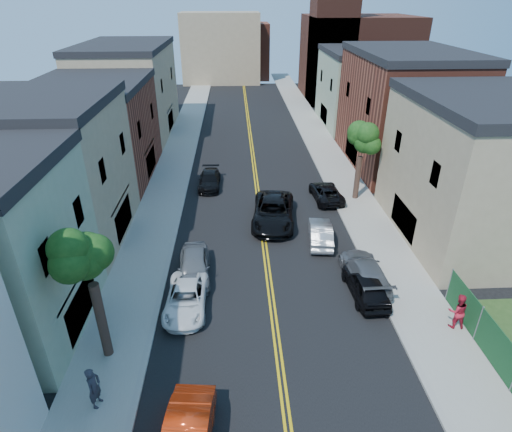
{
  "coord_description": "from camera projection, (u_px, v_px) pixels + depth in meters",
  "views": [
    {
      "loc": [
        -1.78,
        -0.52,
        14.93
      ],
      "look_at": [
        -0.54,
        23.71,
        2.0
      ],
      "focal_mm": 29.41,
      "sensor_mm": 36.0,
      "label": 1
    }
  ],
  "objects": [
    {
      "name": "sidewalk_left",
      "position": [
        175.0,
        159.0,
        42.42
      ],
      "size": [
        3.2,
        100.0,
        0.15
      ],
      "primitive_type": "cube",
      "color": "gray",
      "rests_on": "ground"
    },
    {
      "name": "sidewalk_right",
      "position": [
        330.0,
        156.0,
        43.14
      ],
      "size": [
        3.2,
        100.0,
        0.15
      ],
      "primitive_type": "cube",
      "color": "gray",
      "rests_on": "ground"
    },
    {
      "name": "curb_left",
      "position": [
        193.0,
        159.0,
        42.5
      ],
      "size": [
        0.3,
        100.0,
        0.15
      ],
      "primitive_type": "cube",
      "color": "gray",
      "rests_on": "ground"
    },
    {
      "name": "curb_right",
      "position": [
        313.0,
        157.0,
        43.06
      ],
      "size": [
        0.3,
        100.0,
        0.15
      ],
      "primitive_type": "cube",
      "color": "gray",
      "rests_on": "ground"
    },
    {
      "name": "bldg_left_tan_near",
      "position": [
        46.0,
        177.0,
        26.85
      ],
      "size": [
        9.0,
        10.0,
        9.0
      ],
      "primitive_type": "cube",
      "color": "#998466",
      "rests_on": "ground"
    },
    {
      "name": "bldg_left_brick",
      "position": [
        96.0,
        134.0,
        36.78
      ],
      "size": [
        9.0,
        12.0,
        8.0
      ],
      "primitive_type": "cube",
      "color": "brown",
      "rests_on": "ground"
    },
    {
      "name": "bldg_left_tan_far",
      "position": [
        129.0,
        92.0,
        48.76
      ],
      "size": [
        9.0,
        16.0,
        9.5
      ],
      "primitive_type": "cube",
      "color": "#998466",
      "rests_on": "ground"
    },
    {
      "name": "bldg_right_tan",
      "position": [
        479.0,
        175.0,
        27.23
      ],
      "size": [
        9.0,
        12.0,
        9.0
      ],
      "primitive_type": "cube",
      "color": "#998466",
      "rests_on": "ground"
    },
    {
      "name": "bldg_right_brick",
      "position": [
        403.0,
        113.0,
        39.33
      ],
      "size": [
        9.0,
        14.0,
        10.0
      ],
      "primitive_type": "cube",
      "color": "brown",
      "rests_on": "ground"
    },
    {
      "name": "bldg_right_palegrn",
      "position": [
        361.0,
        90.0,
        52.02
      ],
      "size": [
        9.0,
        12.0,
        8.5
      ],
      "primitive_type": "cube",
      "color": "gray",
      "rests_on": "ground"
    },
    {
      "name": "church",
      "position": [
        352.0,
        50.0,
        64.0
      ],
      "size": [
        16.2,
        14.2,
        22.6
      ],
      "color": "#4C2319",
      "rests_on": "ground"
    },
    {
      "name": "backdrop_left",
      "position": [
        221.0,
        48.0,
        76.83
      ],
      "size": [
        14.0,
        8.0,
        12.0
      ],
      "primitive_type": "cube",
      "color": "#998466",
      "rests_on": "ground"
    },
    {
      "name": "backdrop_center",
      "position": [
        242.0,
        51.0,
        81.0
      ],
      "size": [
        10.0,
        8.0,
        10.0
      ],
      "primitive_type": "cube",
      "color": "brown",
      "rests_on": "ground"
    },
    {
      "name": "tree_left_mid",
      "position": [
        82.0,
        234.0,
        16.46
      ],
      "size": [
        5.2,
        5.2,
        9.29
      ],
      "color": "#322019",
      "rests_on": "sidewalk_left"
    },
    {
      "name": "tree_right_far",
      "position": [
        363.0,
        130.0,
        31.66
      ],
      "size": [
        4.4,
        4.4,
        8.03
      ],
      "color": "#322019",
      "rests_on": "sidewalk_right"
    },
    {
      "name": "white_pickup",
      "position": [
        186.0,
        298.0,
        22.2
      ],
      "size": [
        2.2,
        4.63,
        1.28
      ],
      "primitive_type": "imported",
      "rotation": [
        0.0,
        0.0,
        -0.02
      ],
      "color": "white",
      "rests_on": "ground"
    },
    {
      "name": "grey_car_left",
      "position": [
        194.0,
        266.0,
        24.58
      ],
      "size": [
        2.08,
        4.64,
        1.55
      ],
      "primitive_type": "imported",
      "rotation": [
        0.0,
        0.0,
        0.06
      ],
      "color": "slate",
      "rests_on": "ground"
    },
    {
      "name": "black_car_left",
      "position": [
        210.0,
        180.0,
        36.27
      ],
      "size": [
        1.88,
        4.42,
        1.27
      ],
      "primitive_type": "imported",
      "rotation": [
        0.0,
        0.0,
        -0.02
      ],
      "color": "black",
      "rests_on": "ground"
    },
    {
      "name": "grey_car_right",
      "position": [
        365.0,
        271.0,
        24.18
      ],
      "size": [
        2.22,
        5.15,
        1.48
      ],
      "primitive_type": "imported",
      "rotation": [
        0.0,
        0.0,
        3.17
      ],
      "color": "#525559",
      "rests_on": "ground"
    },
    {
      "name": "black_car_right",
      "position": [
        366.0,
        285.0,
        23.09
      ],
      "size": [
        1.94,
        4.38,
        1.47
      ],
      "primitive_type": "imported",
      "rotation": [
        0.0,
        0.0,
        3.19
      ],
      "color": "black",
      "rests_on": "ground"
    },
    {
      "name": "silver_car_right",
      "position": [
        321.0,
        233.0,
        28.16
      ],
      "size": [
        1.95,
        4.31,
        1.37
      ],
      "primitive_type": "imported",
      "rotation": [
        0.0,
        0.0,
        3.02
      ],
      "color": "#AAADB2",
      "rests_on": "ground"
    },
    {
      "name": "dark_car_right_far",
      "position": [
        326.0,
        192.0,
        34.03
      ],
      "size": [
        2.42,
        4.71,
        1.27
      ],
      "primitive_type": "imported",
      "rotation": [
        0.0,
        0.0,
        3.21
      ],
      "color": "black",
      "rests_on": "ground"
    },
    {
      "name": "black_suv_lane",
      "position": [
        273.0,
        212.0,
        30.46
      ],
      "size": [
        3.64,
        6.62,
        1.76
      ],
      "primitive_type": "imported",
      "rotation": [
        0.0,
        0.0,
        -0.12
      ],
      "color": "black",
      "rests_on": "ground"
    },
    {
      "name": "pedestrian_left",
      "position": [
        94.0,
        388.0,
        16.6
      ],
      "size": [
        0.61,
        0.79,
        1.93
      ],
      "primitive_type": "imported",
      "rotation": [
        0.0,
        0.0,
        1.35
      ],
      "color": "#2B2A32",
      "rests_on": "sidewalk_left"
    },
    {
      "name": "pedestrian_right",
      "position": [
        458.0,
        311.0,
        20.59
      ],
      "size": [
        1.01,
        0.83,
        1.93
      ],
      "primitive_type": "imported",
      "rotation": [
        0.0,
        0.0,
        3.03
      ],
      "color": "#B21B2F",
      "rests_on": "sidewalk_right"
    }
  ]
}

